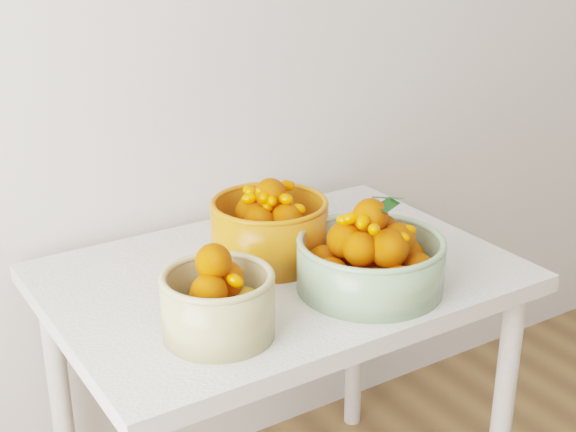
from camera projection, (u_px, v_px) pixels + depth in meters
name	position (u px, v px, depth m)	size (l,w,h in m)	color
table	(281.00, 308.00, 1.81)	(1.00, 0.70, 0.75)	silver
bowl_cream	(218.00, 302.00, 1.49)	(0.27, 0.27, 0.18)	tan
bowl_green	(371.00, 259.00, 1.66)	(0.35, 0.35, 0.20)	#83A77B
bowl_orange	(270.00, 228.00, 1.80)	(0.34, 0.34, 0.19)	#D16011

